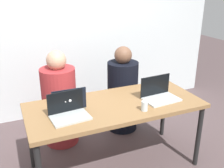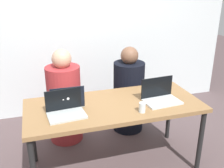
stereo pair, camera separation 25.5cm
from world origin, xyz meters
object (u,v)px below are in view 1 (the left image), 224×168
at_px(person_on_right, 123,94).
at_px(water_glass_right, 144,107).
at_px(person_on_left, 60,103).
at_px(laptop_front_right, 159,94).
at_px(laptop_back_left, 68,103).
at_px(laptop_front_left, 69,112).

distance_m(person_on_right, water_glass_right, 0.99).
relative_size(person_on_left, laptop_front_right, 3.14).
bearing_deg(water_glass_right, person_on_right, 76.80).
height_order(person_on_left, laptop_front_right, person_on_left).
bearing_deg(water_glass_right, person_on_left, 122.97).
xyz_separation_m(laptop_back_left, laptop_front_left, (-0.04, -0.17, -0.00)).
bearing_deg(person_on_right, laptop_front_left, 30.60).
height_order(laptop_front_left, laptop_front_right, laptop_front_right).
xyz_separation_m(person_on_left, laptop_back_left, (-0.04, -0.60, 0.27)).
bearing_deg(person_on_right, laptop_back_left, 24.84).
relative_size(person_on_right, water_glass_right, 11.99).
distance_m(person_on_left, person_on_right, 0.82).
distance_m(person_on_right, laptop_back_left, 1.08).
bearing_deg(laptop_front_right, laptop_back_left, 165.67).
bearing_deg(laptop_front_left, water_glass_right, -18.17).
bearing_deg(laptop_front_left, laptop_back_left, 72.58).
xyz_separation_m(laptop_front_left, laptop_front_right, (0.94, 0.01, 0.00)).
bearing_deg(water_glass_right, laptop_front_left, 167.06).
height_order(person_on_left, laptop_front_left, person_on_left).
distance_m(person_on_right, laptop_front_right, 0.81).
distance_m(person_on_left, laptop_back_left, 0.66).
distance_m(laptop_front_left, water_glass_right, 0.69).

